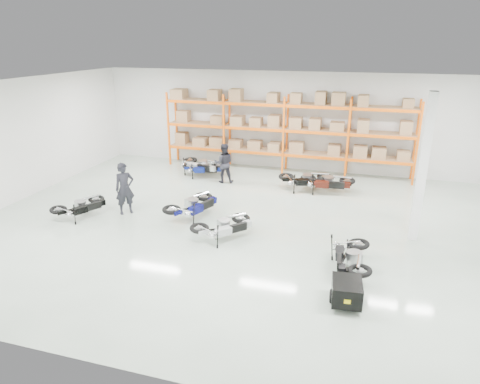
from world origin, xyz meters
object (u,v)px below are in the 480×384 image
(person_left, at_px, (125,189))
(trailer, at_px, (347,291))
(moto_touring_right, at_px, (351,252))
(moto_back_a, at_px, (204,165))
(moto_silver_left, at_px, (224,223))
(moto_back_b, at_px, (201,162))
(moto_back_d, at_px, (328,179))
(moto_black_far_left, at_px, (80,203))
(moto_blue_centre, at_px, (193,202))
(person_back, at_px, (224,163))
(moto_back_c, at_px, (306,176))

(person_left, bearing_deg, trailer, -69.89)
(moto_touring_right, relative_size, moto_back_a, 1.07)
(moto_silver_left, distance_m, moto_back_b, 6.79)
(moto_touring_right, height_order, moto_back_d, moto_back_d)
(moto_black_far_left, height_order, person_left, person_left)
(moto_silver_left, height_order, moto_back_d, moto_back_d)
(moto_blue_centre, height_order, person_left, person_left)
(moto_back_d, height_order, person_back, person_back)
(moto_back_d, bearing_deg, trailer, -174.53)
(moto_touring_right, bearing_deg, moto_black_far_left, 170.04)
(moto_touring_right, height_order, moto_back_c, moto_back_c)
(moto_blue_centre, height_order, moto_back_d, moto_blue_centre)
(moto_touring_right, relative_size, person_back, 1.06)
(moto_silver_left, bearing_deg, moto_touring_right, -151.19)
(moto_silver_left, distance_m, person_back, 5.58)
(trailer, height_order, person_left, person_left)
(moto_black_far_left, distance_m, moto_touring_right, 9.19)
(moto_back_a, distance_m, moto_back_d, 5.55)
(moto_silver_left, relative_size, person_back, 1.04)
(moto_silver_left, bearing_deg, person_left, 28.32)
(trailer, bearing_deg, moto_black_far_left, 158.14)
(trailer, bearing_deg, moto_silver_left, 141.55)
(moto_blue_centre, distance_m, moto_back_a, 4.69)
(moto_blue_centre, relative_size, moto_back_c, 1.00)
(moto_touring_right, xyz_separation_m, person_left, (-7.81, 1.89, 0.37))
(moto_blue_centre, height_order, person_back, person_back)
(moto_touring_right, bearing_deg, moto_silver_left, 163.71)
(moto_back_a, relative_size, person_left, 0.91)
(moto_back_c, bearing_deg, moto_silver_left, 146.59)
(moto_touring_right, bearing_deg, moto_back_b, 132.14)
(moto_back_a, relative_size, person_back, 0.99)
(moto_blue_centre, distance_m, moto_touring_right, 5.82)
(moto_touring_right, distance_m, person_back, 8.35)
(moto_back_a, height_order, moto_back_d, moto_back_d)
(trailer, height_order, person_back, person_back)
(trailer, xyz_separation_m, moto_back_a, (-6.73, 8.30, 0.17))
(moto_blue_centre, distance_m, trailer, 6.59)
(moto_black_far_left, xyz_separation_m, person_back, (3.52, 5.06, 0.34))
(moto_silver_left, relative_size, moto_back_c, 0.93)
(moto_silver_left, distance_m, moto_touring_right, 3.94)
(trailer, distance_m, person_left, 8.58)
(moto_back_a, bearing_deg, moto_back_b, 27.38)
(moto_black_far_left, bearing_deg, person_left, -123.19)
(moto_silver_left, bearing_deg, moto_black_far_left, 39.83)
(moto_blue_centre, height_order, moto_black_far_left, moto_blue_centre)
(moto_back_a, xyz_separation_m, person_left, (-1.08, -4.81, 0.41))
(person_left, bearing_deg, moto_back_d, -13.18)
(moto_back_b, distance_m, moto_back_c, 4.95)
(moto_blue_centre, distance_m, moto_back_c, 5.18)
(moto_blue_centre, xyz_separation_m, person_back, (-0.22, 3.98, 0.27))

